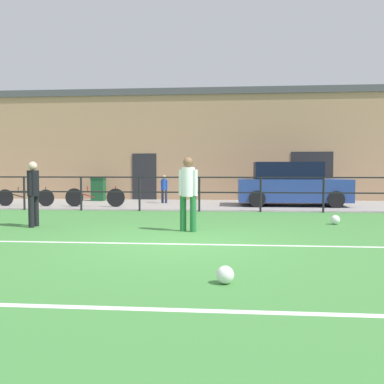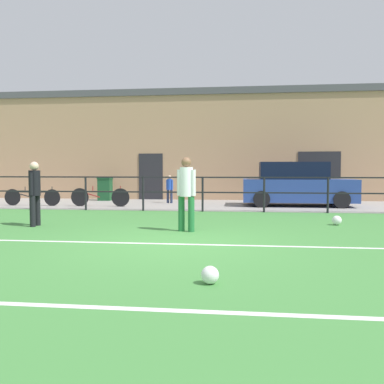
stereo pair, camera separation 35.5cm
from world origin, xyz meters
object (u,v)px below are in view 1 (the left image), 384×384
player_goalkeeper (33,190)px  trash_bin_0 (98,189)px  bicycle_parked_0 (95,197)px  player_striker (188,189)px  soccer_ball_spare (335,220)px  spectator_child (164,187)px  bicycle_parked_1 (25,197)px  parked_car_red (291,185)px  soccer_ball_match (225,275)px

player_goalkeeper → trash_bin_0: bearing=8.1°
bicycle_parked_0 → player_goalkeeper: bearing=-88.0°
player_striker → soccer_ball_spare: (3.59, 1.49, -0.83)m
soccer_ball_spare → trash_bin_0: size_ratio=0.24×
player_goalkeeper → spectator_child: bearing=-15.2°
bicycle_parked_1 → trash_bin_0: 3.43m
soccer_ball_spare → parked_car_red: parked_car_red is taller
spectator_child → parked_car_red: size_ratio=0.28×
trash_bin_0 → parked_car_red: bearing=-12.1°
trash_bin_0 → soccer_ball_spare: bearing=-40.1°
soccer_ball_match → parked_car_red: size_ratio=0.05×
soccer_ball_spare → parked_car_red: bearing=93.5°
trash_bin_0 → bicycle_parked_1: bearing=-123.2°
player_goalkeeper → player_striker: player_striker is taller
soccer_ball_spare → bicycle_parked_0: 8.63m
parked_car_red → bicycle_parked_1: (-9.89, -1.15, -0.45)m
soccer_ball_match → player_goalkeeper: bearing=135.0°
spectator_child → bicycle_parked_0: size_ratio=0.51×
soccer_ball_spare → player_striker: bearing=-157.4°
bicycle_parked_0 → trash_bin_0: size_ratio=2.21×
player_striker → spectator_child: 7.66m
player_goalkeeper → player_striker: size_ratio=0.95×
player_goalkeeper → spectator_child: player_goalkeeper is taller
player_striker → parked_car_red: player_striker is taller
player_goalkeeper → player_striker: 3.82m
spectator_child → parked_car_red: 5.00m
bicycle_parked_1 → parked_car_red: bearing=6.6°
bicycle_parked_0 → bicycle_parked_1: bearing=-180.0°
soccer_ball_match → bicycle_parked_1: bearing=127.2°
player_goalkeeper → soccer_ball_match: size_ratio=7.15×
spectator_child → player_goalkeeper: bearing=94.3°
spectator_child → bicycle_parked_1: (-4.94, -1.83, -0.31)m
player_striker → spectator_child: size_ratio=1.47×
player_goalkeeper → bicycle_parked_1: bearing=29.9°
soccer_ball_match → parked_car_red: bearing=77.7°
soccer_ball_spare → bicycle_parked_0: bearing=151.3°
player_striker → bicycle_parked_0: size_ratio=0.75×
player_striker → spectator_child: (-1.69, 7.46, -0.28)m
player_striker → soccer_ball_match: (0.86, -4.23, -0.83)m
parked_car_red → bicycle_parked_1: size_ratio=1.86×
player_goalkeeper → parked_car_red: bearing=-46.5°
trash_bin_0 → player_striker: bearing=-60.8°
soccer_ball_match → bicycle_parked_0: (-4.84, 9.86, 0.26)m
soccer_ball_spare → bicycle_parked_1: size_ratio=0.11×
player_striker → parked_car_red: 7.53m
spectator_child → bicycle_parked_1: 5.27m
bicycle_parked_1 → bicycle_parked_0: bearing=0.0°
player_goalkeeper → bicycle_parked_1: player_goalkeeper is taller
soccer_ball_match → trash_bin_0: 13.92m
player_goalkeeper → soccer_ball_spare: 7.50m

